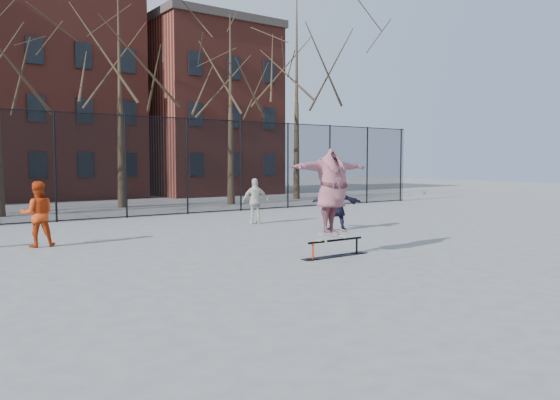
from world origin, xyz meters
TOP-DOWN VIEW (x-y plane):
  - ground at (0.00, 0.00)m, footprint 100.00×100.00m
  - skate_rail at (1.98, 1.76)m, footprint 1.81×0.28m
  - skateboard at (1.86, 1.76)m, footprint 0.75×0.18m
  - skater at (1.86, 1.76)m, footprint 2.41×0.84m
  - bystander_red at (-3.23, 7.30)m, footprint 0.91×0.76m
  - bystander_white at (4.15, 8.41)m, footprint 1.01×0.69m
  - bystander_navy at (5.27, 5.40)m, footprint 1.54×1.35m
  - fence at (-0.01, 13.00)m, footprint 34.03×0.07m
  - tree_row at (-0.25, 17.15)m, footprint 33.66×7.46m
  - rowhouses at (0.72, 26.00)m, footprint 29.00×7.00m

SIDE VIEW (x-z plane):
  - ground at x=0.00m, z-range 0.00..0.00m
  - skate_rail at x=1.98m, z-range -0.04..0.35m
  - skateboard at x=1.86m, z-range 0.40..0.49m
  - bystander_white at x=4.15m, z-range 0.00..1.60m
  - bystander_red at x=-3.23m, z-range 0.00..1.68m
  - bystander_navy at x=5.27m, z-range 0.00..1.68m
  - skater at x=1.86m, z-range 0.49..2.41m
  - fence at x=-0.01m, z-range 0.05..4.05m
  - rowhouses at x=0.72m, z-range -0.44..12.56m
  - tree_row at x=-0.25m, z-range 2.02..12.69m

